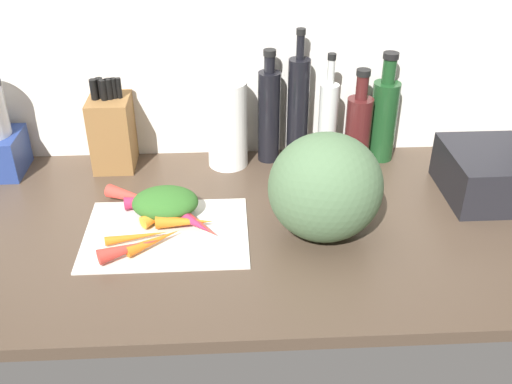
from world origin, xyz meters
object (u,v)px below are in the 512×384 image
(bottle_0, at_px, (269,114))
(bottle_2, at_px, (327,123))
(carrot_1, at_px, (192,221))
(carrot_8, at_px, (137,237))
(carrot_4, at_px, (129,248))
(carrot_7, at_px, (154,241))
(carrot_5, at_px, (167,213))
(carrot_6, at_px, (137,198))
(carrot_0, at_px, (201,225))
(knife_block, at_px, (113,130))
(dish_rack, at_px, (496,173))
(cutting_board, at_px, (166,233))
(paper_towel_roll, at_px, (227,124))
(carrot_3, at_px, (151,201))
(bottle_1, at_px, (298,108))
(bottle_3, at_px, (358,128))
(carrot_2, at_px, (160,216))
(carrot_9, at_px, (185,222))
(bottle_4, at_px, (384,117))
(winter_squash, at_px, (325,188))

(bottle_0, relative_size, bottle_2, 1.00)
(carrot_1, distance_m, carrot_8, 0.13)
(carrot_4, xyz_separation_m, carrot_7, (0.05, 0.03, -0.00))
(carrot_5, distance_m, carrot_6, 0.10)
(carrot_0, bearing_deg, bottle_0, 63.04)
(carrot_1, bearing_deg, knife_block, 123.43)
(dish_rack, bearing_deg, carrot_5, -174.55)
(cutting_board, bearing_deg, bottle_2, 37.47)
(carrot_0, distance_m, paper_towel_roll, 0.36)
(carrot_7, distance_m, bottle_0, 0.53)
(carrot_7, relative_size, carrot_8, 0.93)
(carrot_3, xyz_separation_m, bottle_1, (0.39, 0.26, 0.13))
(carrot_5, height_order, bottle_0, bottle_0)
(carrot_4, bearing_deg, cutting_board, 49.90)
(carrot_7, xyz_separation_m, bottle_3, (0.54, 0.38, 0.09))
(carrot_5, bearing_deg, carrot_4, -116.44)
(carrot_2, relative_size, carrot_6, 0.58)
(bottle_3, bearing_deg, bottle_1, 165.98)
(carrot_9, bearing_deg, knife_block, 121.39)
(carrot_7, distance_m, carrot_9, 0.10)
(carrot_2, height_order, bottle_1, bottle_1)
(carrot_2, bearing_deg, carrot_4, -113.73)
(carrot_4, relative_size, paper_towel_roll, 0.56)
(carrot_9, distance_m, bottle_0, 0.43)
(cutting_board, distance_m, bottle_1, 0.53)
(bottle_0, xyz_separation_m, bottle_4, (0.32, -0.01, -0.01))
(carrot_9, bearing_deg, winter_squash, -5.73)
(cutting_board, xyz_separation_m, carrot_4, (-0.07, -0.09, 0.02))
(carrot_9, xyz_separation_m, bottle_3, (0.47, 0.31, 0.09))
(carrot_7, height_order, bottle_1, bottle_1)
(carrot_3, bearing_deg, carrot_2, -67.08)
(carrot_7, relative_size, bottle_0, 0.42)
(carrot_8, bearing_deg, dish_rack, 10.76)
(carrot_3, distance_m, bottle_4, 0.69)
(carrot_6, xyz_separation_m, carrot_9, (0.13, -0.11, -0.00))
(carrot_7, bearing_deg, bottle_1, 48.81)
(carrot_3, bearing_deg, carrot_0, -41.30)
(carrot_5, distance_m, carrot_9, 0.06)
(carrot_5, bearing_deg, carrot_0, -34.83)
(carrot_2, xyz_separation_m, carrot_9, (0.06, -0.03, 0.00))
(bottle_0, xyz_separation_m, bottle_3, (0.25, -0.04, -0.03))
(bottle_3, bearing_deg, knife_block, 177.35)
(carrot_2, relative_size, winter_squash, 0.39)
(carrot_1, distance_m, bottle_4, 0.64)
(knife_block, relative_size, paper_towel_roll, 1.05)
(carrot_9, relative_size, winter_squash, 0.52)
(carrot_5, xyz_separation_m, carrot_6, (-0.08, 0.07, 0.00))
(cutting_board, distance_m, carrot_4, 0.12)
(paper_towel_roll, bearing_deg, winter_squash, -59.19)
(knife_block, relative_size, bottle_4, 0.82)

